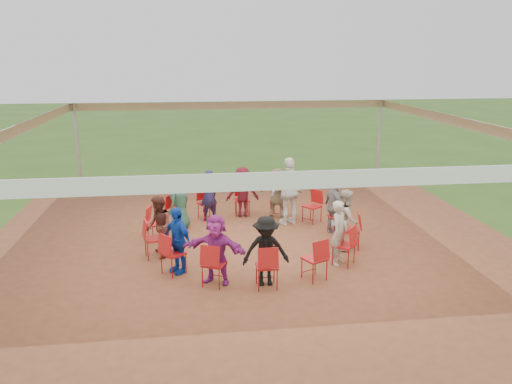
{
  "coord_description": "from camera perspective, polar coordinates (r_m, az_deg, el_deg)",
  "views": [
    {
      "loc": [
        -1.38,
        -11.31,
        4.44
      ],
      "look_at": [
        0.13,
        0.3,
        1.24
      ],
      "focal_mm": 35.0,
      "sensor_mm": 36.0,
      "label": 1
    }
  ],
  "objects": [
    {
      "name": "ground",
      "position": [
        12.23,
        -0.44,
        -6.01
      ],
      "size": [
        80.0,
        80.0,
        0.0
      ],
      "primitive_type": "plane",
      "color": "#2E4F18",
      "rests_on": "ground"
    },
    {
      "name": "dirt_patch",
      "position": [
        12.23,
        -0.44,
        -5.98
      ],
      "size": [
        13.0,
        13.0,
        0.0
      ],
      "primitive_type": "plane",
      "color": "brown",
      "rests_on": "ground"
    },
    {
      "name": "tent",
      "position": [
        11.58,
        -0.47,
        4.99
      ],
      "size": [
        10.33,
        10.33,
        3.0
      ],
      "color": "#B2B2B7",
      "rests_on": "ground"
    },
    {
      "name": "chair_0",
      "position": [
        12.08,
        10.76,
        -4.3
      ],
      "size": [
        0.52,
        0.51,
        0.9
      ],
      "primitive_type": null,
      "rotation": [
        0.0,
        0.0,
        1.35
      ],
      "color": "#B31515",
      "rests_on": "ground"
    },
    {
      "name": "chair_1",
      "position": [
        13.02,
        9.35,
        -2.78
      ],
      "size": [
        0.52,
        0.51,
        0.9
      ],
      "primitive_type": null,
      "rotation": [
        0.0,
        0.0,
        1.8
      ],
      "color": "#B31515",
      "rests_on": "ground"
    },
    {
      "name": "chair_2",
      "position": [
        13.77,
        6.43,
        -1.66
      ],
      "size": [
        0.61,
        0.6,
        0.9
      ],
      "primitive_type": null,
      "rotation": [
        0.0,
        0.0,
        2.24
      ],
      "color": "#B31515",
      "rests_on": "ground"
    },
    {
      "name": "chair_3",
      "position": [
        14.22,
        2.6,
        -1.04
      ],
      "size": [
        0.57,
        0.58,
        0.9
      ],
      "primitive_type": null,
      "rotation": [
        0.0,
        0.0,
        2.69
      ],
      "color": "#B31515",
      "rests_on": "ground"
    },
    {
      "name": "chair_4",
      "position": [
        14.3,
        -1.6,
        -0.93
      ],
      "size": [
        0.42,
        0.44,
        0.9
      ],
      "primitive_type": null,
      "rotation": [
        0.0,
        0.0,
        3.14
      ],
      "color": "#B31515",
      "rests_on": "ground"
    },
    {
      "name": "chair_5",
      "position": [
        14.02,
        -5.65,
        -1.34
      ],
      "size": [
        0.57,
        0.58,
        0.9
      ],
      "primitive_type": null,
      "rotation": [
        0.0,
        0.0,
        -2.69
      ],
      "color": "#B31515",
      "rests_on": "ground"
    },
    {
      "name": "chair_6",
      "position": [
        13.4,
        -9.06,
        -2.25
      ],
      "size": [
        0.61,
        0.6,
        0.9
      ],
      "primitive_type": null,
      "rotation": [
        0.0,
        0.0,
        -2.24
      ],
      "color": "#B31515",
      "rests_on": "ground"
    },
    {
      "name": "chair_7",
      "position": [
        12.53,
        -11.24,
        -3.6
      ],
      "size": [
        0.52,
        0.51,
        0.9
      ],
      "primitive_type": null,
      "rotation": [
        0.0,
        0.0,
        -1.8
      ],
      "color": "#B31515",
      "rests_on": "ground"
    },
    {
      "name": "chair_8",
      "position": [
        11.54,
        -11.56,
        -5.27
      ],
      "size": [
        0.52,
        0.51,
        0.9
      ],
      "primitive_type": null,
      "rotation": [
        0.0,
        0.0,
        -1.35
      ],
      "color": "#B31515",
      "rests_on": "ground"
    },
    {
      "name": "chair_9",
      "position": [
        10.63,
        -9.43,
        -6.98
      ],
      "size": [
        0.61,
        0.6,
        0.9
      ],
      "primitive_type": null,
      "rotation": [
        0.0,
        0.0,
        -0.9
      ],
      "color": "#B31515",
      "rests_on": "ground"
    },
    {
      "name": "chair_10",
      "position": [
        10.03,
        -4.82,
        -8.22
      ],
      "size": [
        0.57,
        0.58,
        0.9
      ],
      "primitive_type": null,
      "rotation": [
        0.0,
        0.0,
        -0.45
      ],
      "color": "#B31515",
      "rests_on": "ground"
    },
    {
      "name": "chair_11",
      "position": [
        9.9,
        1.23,
        -8.48
      ],
      "size": [
        0.42,
        0.44,
        0.9
      ],
      "primitive_type": null,
      "rotation": [
        0.0,
        0.0,
        -0.0
      ],
      "color": "#B31515",
      "rests_on": "ground"
    },
    {
      "name": "chair_12",
      "position": [
        10.3,
        6.7,
        -7.61
      ],
      "size": [
        0.57,
        0.58,
        0.9
      ],
      "primitive_type": null,
      "rotation": [
        0.0,
        0.0,
        0.45
      ],
      "color": "#B31515",
      "rests_on": "ground"
    },
    {
      "name": "chair_13",
      "position": [
        11.1,
        10.02,
        -6.03
      ],
      "size": [
        0.61,
        0.6,
        0.9
      ],
      "primitive_type": null,
      "rotation": [
        0.0,
        0.0,
        0.9
      ],
      "color": "#B31515",
      "rests_on": "ground"
    },
    {
      "name": "person_seated_0",
      "position": [
        11.98,
        10.26,
        -3.05
      ],
      "size": [
        0.55,
        0.77,
        1.43
      ],
      "primitive_type": "imported",
      "rotation": [
        0.0,
        0.0,
        1.35
      ],
      "color": "#ADA697",
      "rests_on": "ground"
    },
    {
      "name": "person_seated_1",
      "position": [
        12.88,
        8.94,
        -1.68
      ],
      "size": [
        0.61,
        0.91,
        1.43
      ],
      "primitive_type": "imported",
      "rotation": [
        0.0,
        0.0,
        1.8
      ],
      "color": "gray",
      "rests_on": "ground"
    },
    {
      "name": "person_seated_2",
      "position": [
        14.03,
        2.48,
        -0.1
      ],
      "size": [
        1.41,
        1.02,
        1.43
      ],
      "primitive_type": "imported",
      "rotation": [
        0.0,
        0.0,
        2.69
      ],
      "color": "tan",
      "rests_on": "ground"
    },
    {
      "name": "person_seated_3",
      "position": [
        14.12,
        -1.55,
        0.0
      ],
      "size": [
        0.93,
        0.46,
        1.43
      ],
      "primitive_type": "imported",
      "rotation": [
        0.0,
        0.0,
        3.14
      ],
      "color": "#420C14",
      "rests_on": "ground"
    },
    {
      "name": "person_seated_4",
      "position": [
        13.84,
        -5.45,
        -0.37
      ],
      "size": [
        0.62,
        0.54,
        1.43
      ],
      "primitive_type": "imported",
      "rotation": [
        0.0,
        0.0,
        -2.69
      ],
      "color": "#1F1B42",
      "rests_on": "ground"
    },
    {
      "name": "person_seated_5",
      "position": [
        13.24,
        -8.71,
        -1.2
      ],
      "size": [
        0.74,
        0.79,
        1.43
      ],
      "primitive_type": "imported",
      "rotation": [
        0.0,
        0.0,
        -2.24
      ],
      "color": "#28513C",
      "rests_on": "ground"
    },
    {
      "name": "person_seated_6",
      "position": [
        11.47,
        -11.04,
        -3.93
      ],
      "size": [
        0.55,
        0.77,
        1.43
      ],
      "primitive_type": "imported",
      "rotation": [
        0.0,
        0.0,
        -1.35
      ],
      "color": "#532821",
      "rests_on": "ground"
    },
    {
      "name": "person_seated_7",
      "position": [
        10.6,
        -8.97,
        -5.44
      ],
      "size": [
        0.86,
        0.92,
        1.43
      ],
      "primitive_type": "imported",
      "rotation": [
        0.0,
        0.0,
        -0.9
      ],
      "color": "#103DAC",
      "rests_on": "ground"
    },
    {
      "name": "person_seated_8",
      "position": [
        10.02,
        -4.58,
        -6.54
      ],
      "size": [
        1.41,
        1.02,
        1.43
      ],
      "primitive_type": "imported",
      "rotation": [
        0.0,
        0.0,
        -0.45
      ],
      "color": "#952483",
      "rests_on": "ground"
    },
    {
      "name": "person_seated_9",
      "position": [
        9.91,
        1.13,
        -6.76
      ],
      "size": [
        0.93,
        0.46,
        1.43
      ],
      "primitive_type": "imported",
      "rotation": [
        0.0,
        0.0,
        -0.0
      ],
      "color": "black",
      "rests_on": "ground"
    },
    {
      "name": "person_seated_10",
      "position": [
        11.05,
        9.5,
        -4.6
      ],
      "size": [
        0.59,
        0.62,
        1.43
      ],
      "primitive_type": "imported",
      "rotation": [
        0.0,
        0.0,
        0.9
      ],
      "color": "#ADA697",
      "rests_on": "ground"
    },
    {
      "name": "standing_person",
      "position": [
        13.43,
        3.88,
        0.09
      ],
      "size": [
        1.2,
        0.85,
        1.85
      ],
      "primitive_type": "imported",
      "rotation": [
        0.0,
        0.0,
        3.44
      ],
      "color": "white",
      "rests_on": "ground"
    },
    {
      "name": "cable_coil",
      "position": [
        12.16,
        2.18,
        -6.05
      ],
      "size": [
        0.31,
        0.31,
        0.03
      ],
      "rotation": [
        0.0,
        0.0,
        -0.11
      ],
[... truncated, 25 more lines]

